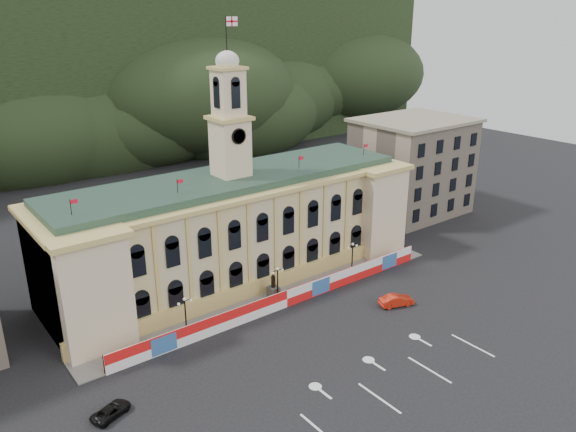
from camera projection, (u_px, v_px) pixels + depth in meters
ground at (365, 358)px, 64.71m from camera, size 260.00×260.00×0.00m
lane_markings at (398, 379)px, 60.98m from camera, size 26.00×10.00×0.02m
hill_ridge at (42, 84)px, 148.96m from camera, size 230.00×80.00×64.00m
city_hall at (234, 226)px, 82.61m from camera, size 56.20×17.60×37.10m
side_building_right at (412, 166)px, 109.19m from camera, size 21.00×17.00×18.60m
hoarding_fence at (287, 298)px, 75.54m from camera, size 50.00×0.44×2.50m
pavement at (275, 299)px, 77.90m from camera, size 56.00×5.50×0.16m
statue at (273, 291)px, 77.71m from camera, size 1.40×1.40×3.72m
lamp_left at (185, 313)px, 68.30m from camera, size 1.96×0.44×5.15m
lamp_center at (278, 281)px, 76.32m from camera, size 1.96×0.44×5.15m
lamp_right at (352, 256)px, 84.34m from camera, size 1.96×0.44×5.15m
red_sedan at (396, 300)px, 75.97m from camera, size 4.64×5.83×1.58m
black_suv at (111, 411)px, 55.20m from camera, size 4.58×5.39×1.16m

